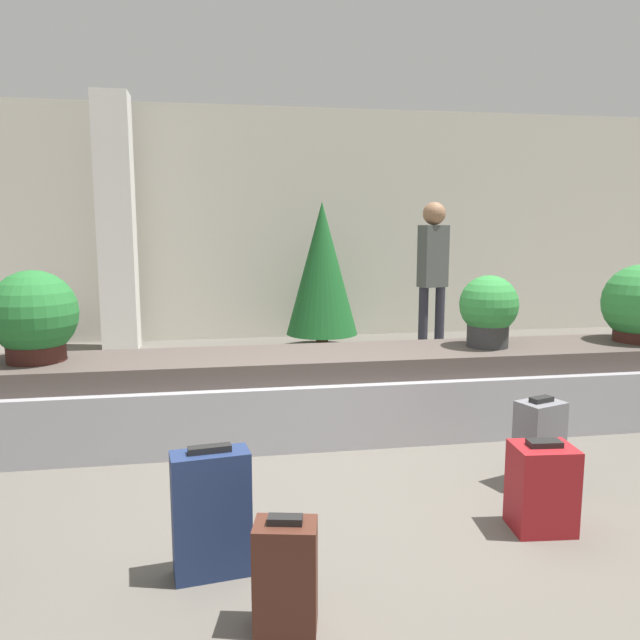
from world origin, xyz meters
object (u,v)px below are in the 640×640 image
at_px(pillar, 117,224).
at_px(suitcase_2, 542,487).
at_px(decorated_tree, 322,269).
at_px(suitcase_0, 286,575).
at_px(traveler_0, 433,266).
at_px(potted_plant_2, 34,317).
at_px(suitcase_4, 211,513).
at_px(suitcase_3, 539,443).
at_px(potted_plant_0, 489,310).

height_order(pillar, suitcase_2, pillar).
height_order(pillar, decorated_tree, pillar).
height_order(suitcase_0, traveler_0, traveler_0).
bearing_deg(suitcase_2, decorated_tree, 98.53).
distance_m(pillar, suitcase_0, 6.29).
bearing_deg(potted_plant_2, decorated_tree, 51.16).
bearing_deg(suitcase_4, traveler_0, 50.88).
bearing_deg(suitcase_3, pillar, 104.14).
height_order(suitcase_0, suitcase_2, suitcase_2).
xyz_separation_m(potted_plant_0, decorated_tree, (-0.76, 3.33, 0.11)).
relative_size(suitcase_2, suitcase_4, 0.79).
distance_m(suitcase_4, potted_plant_2, 2.38).
xyz_separation_m(pillar, suitcase_4, (1.15, -5.53, -1.30)).
relative_size(traveler_0, decorated_tree, 0.98).
bearing_deg(decorated_tree, suitcase_4, -105.24).
relative_size(pillar, decorated_tree, 1.69).
bearing_deg(potted_plant_2, potted_plant_0, -0.71).
relative_size(pillar, potted_plant_2, 4.91).
height_order(potted_plant_0, traveler_0, traveler_0).
bearing_deg(potted_plant_2, pillar, 88.77).
relative_size(suitcase_0, suitcase_4, 0.77).
relative_size(suitcase_3, decorated_tree, 0.30).
distance_m(suitcase_3, decorated_tree, 4.64).
bearing_deg(suitcase_3, traveler_0, 62.46).
bearing_deg(suitcase_0, potted_plant_0, 63.03).
xyz_separation_m(suitcase_3, suitcase_4, (-1.98, -0.68, 0.03)).
bearing_deg(traveler_0, suitcase_3, 62.75).
bearing_deg(potted_plant_0, traveler_0, 81.45).
distance_m(potted_plant_0, potted_plant_2, 3.41).
bearing_deg(potted_plant_0, pillar, 132.50).
height_order(suitcase_0, decorated_tree, decorated_tree).
bearing_deg(decorated_tree, potted_plant_0, -77.12).
relative_size(potted_plant_0, potted_plant_2, 0.88).
distance_m(suitcase_0, decorated_tree, 5.84).
bearing_deg(suitcase_4, potted_plant_0, 33.27).
xyz_separation_m(pillar, suitcase_2, (2.85, -5.39, -1.37)).
bearing_deg(pillar, suitcase_4, -78.28).
height_order(traveler_0, decorated_tree, decorated_tree).
distance_m(potted_plant_2, traveler_0, 4.33).
bearing_deg(suitcase_2, pillar, 123.26).
height_order(pillar, suitcase_0, pillar).
bearing_deg(decorated_tree, pillar, 173.23).
distance_m(pillar, potted_plant_0, 4.98).
distance_m(potted_plant_0, traveler_0, 2.25).
height_order(suitcase_0, potted_plant_2, potted_plant_2).
height_order(suitcase_0, potted_plant_0, potted_plant_0).
bearing_deg(potted_plant_0, suitcase_2, -105.31).
distance_m(suitcase_4, traveler_0, 4.89).
height_order(suitcase_3, potted_plant_0, potted_plant_0).
xyz_separation_m(potted_plant_0, traveler_0, (0.33, 2.22, 0.20)).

